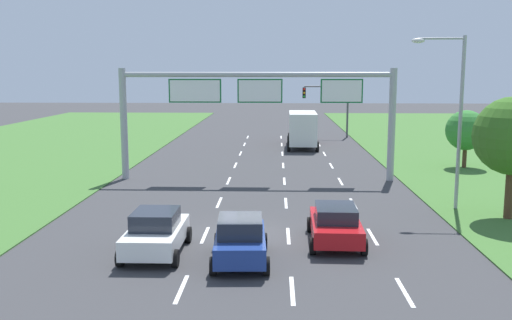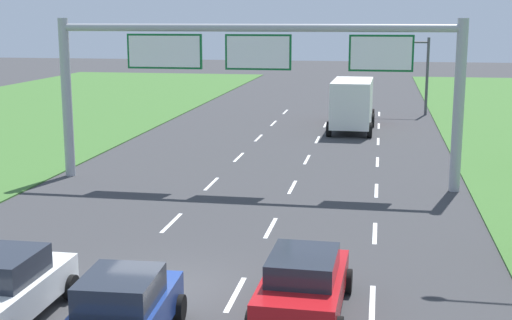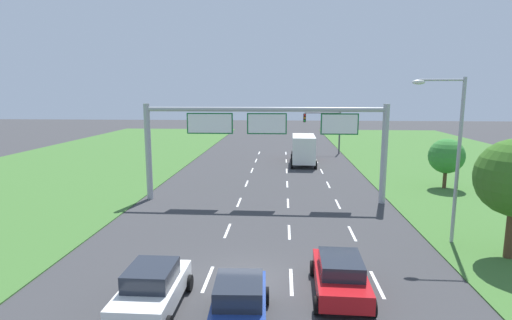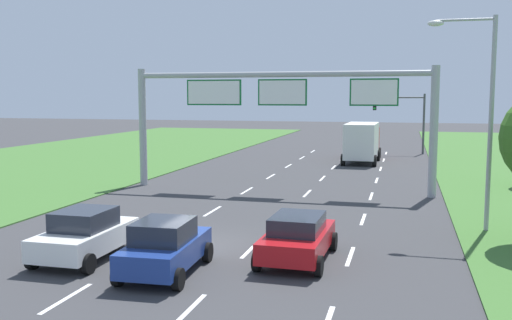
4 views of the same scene
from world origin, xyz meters
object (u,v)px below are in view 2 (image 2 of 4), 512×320
(car_near_red, at_px, (4,287))
(car_mid_lane, at_px, (123,310))
(box_truck, at_px, (353,102))
(traffic_light_mast, at_px, (400,61))
(car_lead_silver, at_px, (303,283))
(sign_gantry, at_px, (255,68))

(car_near_red, xyz_separation_m, car_mid_lane, (3.22, -0.81, 0.01))
(box_truck, height_order, traffic_light_mast, traffic_light_mast)
(car_lead_silver, distance_m, box_truck, 29.21)
(car_near_red, height_order, box_truck, box_truck)
(box_truck, distance_m, sign_gantry, 16.50)
(car_mid_lane, relative_size, box_truck, 0.52)
(car_mid_lane, bearing_deg, sign_gantry, 86.91)
(sign_gantry, bearing_deg, car_mid_lane, -90.35)
(box_truck, height_order, sign_gantry, sign_gantry)
(car_lead_silver, distance_m, car_mid_lane, 4.38)
(sign_gantry, bearing_deg, car_near_red, -102.48)
(car_mid_lane, xyz_separation_m, sign_gantry, (0.10, 15.82, 4.11))
(car_lead_silver, height_order, box_truck, box_truck)
(traffic_light_mast, bearing_deg, car_near_red, -104.41)
(car_near_red, distance_m, sign_gantry, 15.91)
(sign_gantry, height_order, traffic_light_mast, sign_gantry)
(car_near_red, relative_size, traffic_light_mast, 0.72)
(car_mid_lane, relative_size, sign_gantry, 0.23)
(traffic_light_mast, bearing_deg, car_lead_silver, -94.70)
(sign_gantry, distance_m, traffic_light_mast, 24.55)
(traffic_light_mast, bearing_deg, car_mid_lane, -99.64)
(car_lead_silver, relative_size, traffic_light_mast, 0.75)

